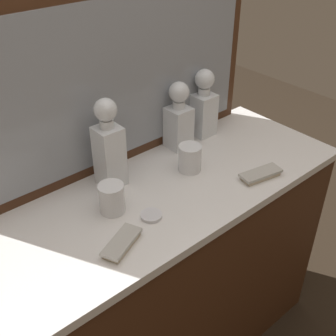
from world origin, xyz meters
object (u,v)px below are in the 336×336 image
at_px(crystal_decanter_center, 179,122).
at_px(crystal_tumbler_front, 112,199).
at_px(porcelain_dish, 151,215).
at_px(crystal_decanter_right, 109,151).
at_px(crystal_tumbler_far_left, 190,159).
at_px(silver_brush_left, 122,243).
at_px(silver_brush_front, 261,174).
at_px(crystal_decanter_rear, 203,109).

bearing_deg(crystal_decanter_center, crystal_tumbler_front, -159.24).
bearing_deg(porcelain_dish, crystal_decanter_right, 87.17).
height_order(crystal_tumbler_far_left, silver_brush_left, crystal_tumbler_far_left).
height_order(crystal_decanter_right, silver_brush_front, crystal_decanter_right).
distance_m(crystal_decanter_center, silver_brush_front, 0.38).
bearing_deg(crystal_decanter_rear, crystal_tumbler_far_left, -143.97).
height_order(crystal_tumbler_far_left, porcelain_dish, crystal_tumbler_far_left).
bearing_deg(silver_brush_front, silver_brush_left, 176.16).
xyz_separation_m(crystal_decanter_rear, crystal_tumbler_far_left, (-0.23, -0.17, -0.07)).
distance_m(crystal_decanter_right, silver_brush_left, 0.34).
height_order(crystal_tumbler_front, porcelain_dish, crystal_tumbler_front).
bearing_deg(silver_brush_left, crystal_decanter_center, 32.11).
bearing_deg(crystal_tumbler_front, crystal_tumbler_far_left, 1.61).
relative_size(crystal_tumbler_far_left, silver_brush_left, 0.64).
bearing_deg(silver_brush_front, crystal_tumbler_far_left, 128.04).
height_order(crystal_decanter_rear, crystal_decanter_center, crystal_decanter_rear).
xyz_separation_m(silver_brush_front, porcelain_dish, (-0.43, 0.09, -0.01)).
xyz_separation_m(silver_brush_left, porcelain_dish, (0.15, 0.05, -0.01)).
bearing_deg(crystal_tumbler_far_left, porcelain_dish, -157.07).
xyz_separation_m(crystal_tumbler_front, silver_brush_left, (-0.07, -0.15, -0.03)).
distance_m(crystal_decanter_right, silver_brush_front, 0.54).
distance_m(crystal_decanter_rear, porcelain_dish, 0.59).
relative_size(crystal_decanter_center, silver_brush_front, 1.64).
distance_m(silver_brush_front, porcelain_dish, 0.44).
xyz_separation_m(crystal_decanter_rear, silver_brush_front, (-0.07, -0.37, -0.10)).
bearing_deg(crystal_tumbler_front, silver_brush_front, -20.79).
bearing_deg(crystal_decanter_rear, crystal_tumbler_front, -163.11).
distance_m(crystal_tumbler_far_left, silver_brush_left, 0.45).
relative_size(crystal_decanter_right, silver_brush_left, 2.06).
bearing_deg(crystal_decanter_rear, silver_brush_left, -153.21).
xyz_separation_m(crystal_decanter_right, silver_brush_left, (-0.16, -0.28, -0.12)).
bearing_deg(crystal_decanter_rear, crystal_decanter_center, -175.32).
bearing_deg(crystal_tumbler_front, silver_brush_left, -115.86).
relative_size(crystal_decanter_center, silver_brush_left, 1.74).
height_order(crystal_decanter_right, crystal_decanter_rear, crystal_decanter_right).
relative_size(silver_brush_left, porcelain_dish, 2.28).
distance_m(crystal_decanter_right, crystal_tumbler_far_left, 0.30).
relative_size(silver_brush_left, silver_brush_front, 0.94).
height_order(crystal_decanter_right, porcelain_dish, crystal_decanter_right).
distance_m(crystal_tumbler_front, silver_brush_front, 0.54).
bearing_deg(silver_brush_left, silver_brush_front, -3.84).
xyz_separation_m(crystal_decanter_right, porcelain_dish, (-0.01, -0.24, -0.12)).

